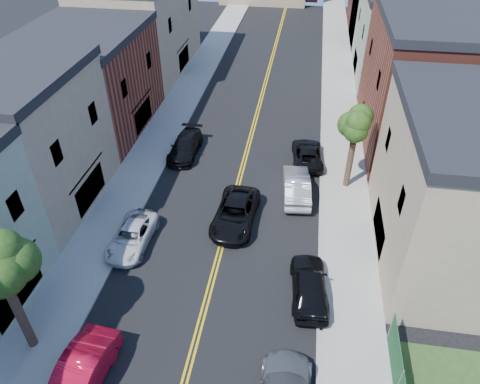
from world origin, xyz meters
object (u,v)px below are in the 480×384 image
at_px(black_car_right, 310,285).
at_px(red_sedan, 79,377).
at_px(white_pickup, 132,236).
at_px(black_suv_lane, 235,213).
at_px(grey_car_left, 134,231).
at_px(black_car_left, 185,146).
at_px(dark_car_right_far, 307,154).
at_px(silver_car_right, 297,186).

bearing_deg(black_car_right, red_sedan, 29.48).
bearing_deg(white_pickup, black_suv_lane, 28.55).
relative_size(black_car_right, black_suv_lane, 0.87).
xyz_separation_m(white_pickup, grey_car_left, (0.00, 0.48, 0.01)).
bearing_deg(white_pickup, black_car_left, 88.29).
height_order(grey_car_left, dark_car_right_far, dark_car_right_far).
bearing_deg(black_suv_lane, red_sedan, -109.06).
height_order(grey_car_left, black_car_right, black_car_right).
height_order(black_car_right, black_suv_lane, black_car_right).
bearing_deg(grey_car_left, red_sedan, -80.83).
xyz_separation_m(white_pickup, black_suv_lane, (6.00, 3.07, 0.12)).
height_order(black_car_right, dark_car_right_far, black_car_right).
distance_m(black_car_left, black_suv_lane, 9.49).
height_order(white_pickup, black_car_right, black_car_right).
relative_size(red_sedan, silver_car_right, 1.00).
xyz_separation_m(black_car_right, black_suv_lane, (-5.00, 5.47, -0.05)).
xyz_separation_m(red_sedan, black_suv_lane, (5.06, 12.47, -0.07)).
xyz_separation_m(white_pickup, dark_car_right_far, (10.42, 11.27, 0.04)).
height_order(red_sedan, black_car_left, red_sedan).
bearing_deg(black_suv_lane, black_car_left, 127.71).
bearing_deg(black_car_left, white_pickup, -92.44).
xyz_separation_m(black_car_left, dark_car_right_far, (9.82, 0.40, -0.05)).
relative_size(grey_car_left, silver_car_right, 0.76).
bearing_deg(white_pickup, black_car_right, -10.85).
height_order(black_car_right, silver_car_right, silver_car_right).
bearing_deg(black_suv_lane, grey_car_left, -153.63).
relative_size(white_pickup, black_car_right, 0.97).
bearing_deg(dark_car_right_far, red_sedan, 60.67).
relative_size(red_sedan, black_car_right, 1.05).
xyz_separation_m(white_pickup, black_car_right, (11.00, -2.40, 0.17)).
height_order(grey_car_left, black_suv_lane, black_suv_lane).
height_order(white_pickup, black_car_left, black_car_left).
xyz_separation_m(black_car_left, silver_car_right, (9.21, -4.21, 0.11)).
bearing_deg(grey_car_left, black_car_left, 90.42).
bearing_deg(red_sedan, grey_car_left, 100.41).
xyz_separation_m(grey_car_left, black_car_left, (0.60, 10.39, 0.07)).
xyz_separation_m(black_car_right, dark_car_right_far, (-0.58, 13.67, -0.13)).
relative_size(grey_car_left, dark_car_right_far, 0.79).
bearing_deg(black_car_left, black_car_right, -51.18).
distance_m(white_pickup, black_car_right, 11.26).
distance_m(black_car_right, dark_car_right_far, 13.68).
bearing_deg(dark_car_right_far, grey_car_left, 41.30).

